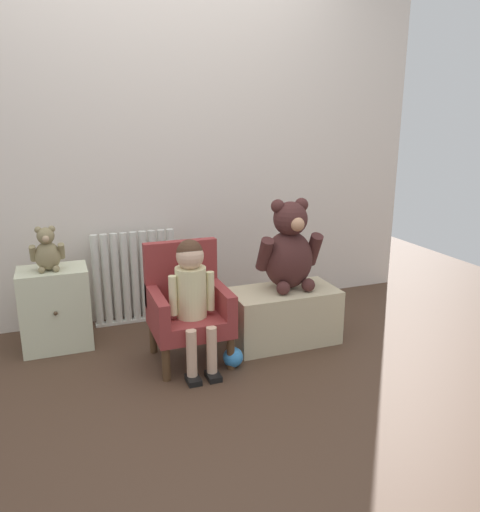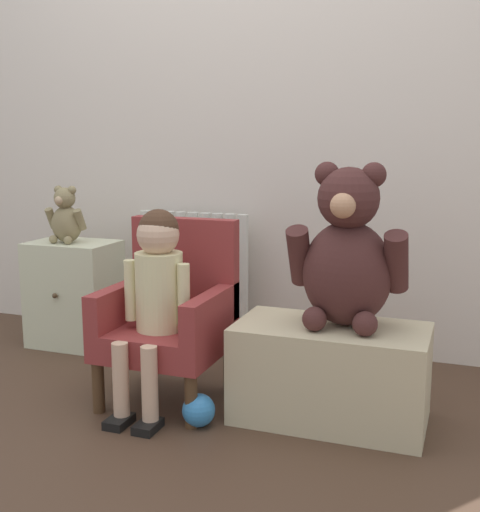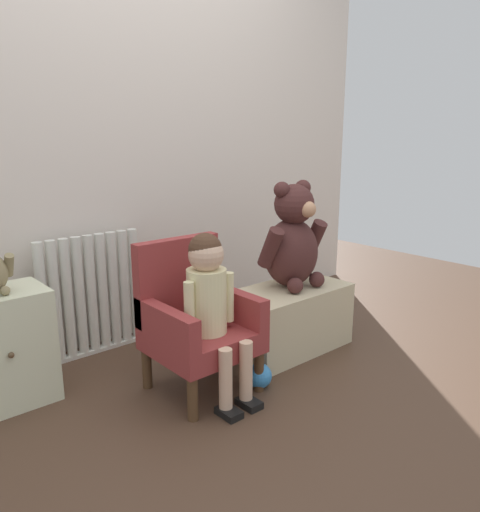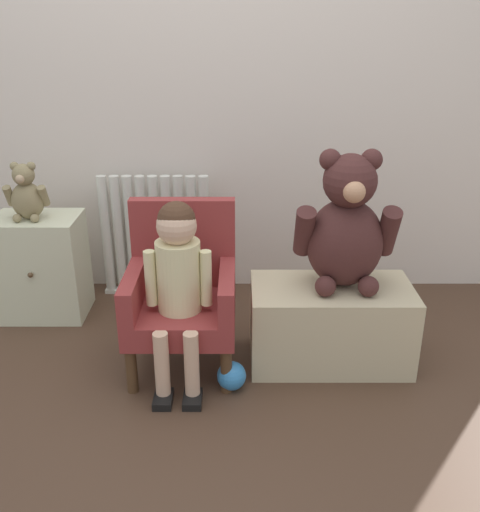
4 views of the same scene
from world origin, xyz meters
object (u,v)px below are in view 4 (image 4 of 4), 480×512
object	(u,v)px
child_armchair	(181,291)
child_figure	(176,269)
radiator	(154,237)
large_teddy_bear	(344,228)
toy_ball	(230,376)
small_dresser	(40,267)
low_bench	(329,324)
small_teddy_bear	(25,195)

from	to	relation	value
child_armchair	child_figure	world-z (taller)	child_figure
radiator	child_figure	distance (m)	0.79
large_teddy_bear	toy_ball	world-z (taller)	large_teddy_bear
radiator	small_dresser	xyz separation A→B (m)	(-0.51, -0.23, -0.06)
small_dresser	toy_ball	bearing A→B (deg)	-34.20
radiator	low_bench	size ratio (longest dim) A/B	0.96
child_figure	low_bench	xyz separation A→B (m)	(0.60, 0.11, -0.30)
child_figure	child_armchair	bearing A→B (deg)	90.00
low_bench	small_teddy_bear	xyz separation A→B (m)	(-1.32, 0.39, 0.44)
child_armchair	radiator	bearing A→B (deg)	106.95
large_teddy_bear	toy_ball	distance (m)	0.73
small_dresser	toy_ball	size ratio (longest dim) A/B	4.35
radiator	small_dresser	bearing A→B (deg)	-156.21
child_armchair	large_teddy_bear	world-z (taller)	large_teddy_bear
child_armchair	large_teddy_bear	size ratio (longest dim) A/B	1.21
radiator	child_armchair	world-z (taller)	child_armchair
small_dresser	toy_ball	world-z (taller)	small_dresser
child_armchair	large_teddy_bear	distance (m)	0.70
large_teddy_bear	small_dresser	bearing A→B (deg)	164.22
low_bench	large_teddy_bear	distance (m)	0.41
small_teddy_bear	radiator	bearing A→B (deg)	25.29
child_armchair	low_bench	xyz separation A→B (m)	(0.60, 0.00, -0.15)
radiator	child_armchair	size ratio (longest dim) A/B	0.94
low_bench	small_teddy_bear	distance (m)	1.45
child_armchair	child_figure	distance (m)	0.19
small_dresser	large_teddy_bear	size ratio (longest dim) A/B	0.89
small_dresser	radiator	bearing A→B (deg)	23.79
low_bench	toy_ball	bearing A→B (deg)	-152.96
radiator	small_teddy_bear	xyz separation A→B (m)	(-0.52, -0.25, 0.30)
low_bench	toy_ball	xyz separation A→B (m)	(-0.40, -0.21, -0.11)
toy_ball	small_dresser	bearing A→B (deg)	145.80
small_teddy_bear	toy_ball	bearing A→B (deg)	-32.89
low_bench	small_teddy_bear	bearing A→B (deg)	163.69
toy_ball	large_teddy_bear	bearing A→B (deg)	27.68
small_dresser	child_figure	distance (m)	0.90
child_armchair	toy_ball	xyz separation A→B (m)	(0.20, -0.21, -0.26)
large_teddy_bear	toy_ball	xyz separation A→B (m)	(-0.45, -0.23, -0.52)
child_armchair	large_teddy_bear	xyz separation A→B (m)	(0.65, 0.03, 0.26)
small_dresser	low_bench	world-z (taller)	small_dresser
low_bench	child_figure	bearing A→B (deg)	-169.54
large_teddy_bear	low_bench	bearing A→B (deg)	-146.40
small_dresser	child_figure	world-z (taller)	child_figure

